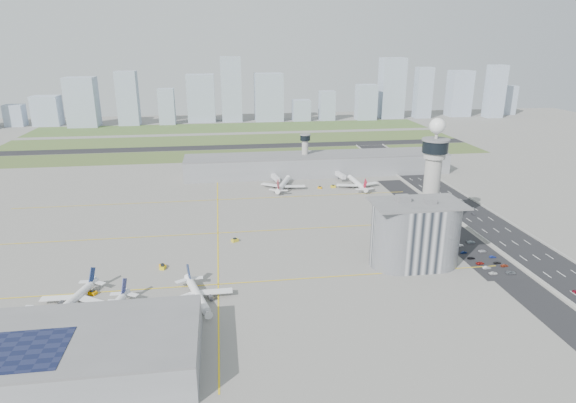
{
  "coord_description": "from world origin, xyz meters",
  "views": [
    {
      "loc": [
        -36.19,
        -220.14,
        100.22
      ],
      "look_at": [
        0.0,
        35.0,
        15.0
      ],
      "focal_mm": 30.0,
      "sensor_mm": 36.0,
      "label": 1
    }
  ],
  "objects": [
    {
      "name": "ground",
      "position": [
        0.0,
        0.0,
        0.0
      ],
      "size": [
        1000.0,
        1000.0,
        0.0
      ],
      "primitive_type": "plane",
      "color": "gray"
    },
    {
      "name": "grass_strip_0",
      "position": [
        -20.0,
        225.0,
        0.04
      ],
      "size": [
        480.0,
        50.0,
        0.08
      ],
      "primitive_type": "cube",
      "color": "#49602D",
      "rests_on": "ground"
    },
    {
      "name": "grass_strip_1",
      "position": [
        -20.0,
        300.0,
        0.04
      ],
      "size": [
        480.0,
        60.0,
        0.08
      ],
      "primitive_type": "cube",
      "color": "#48622E",
      "rests_on": "ground"
    },
    {
      "name": "grass_strip_2",
      "position": [
        -20.0,
        380.0,
        0.04
      ],
      "size": [
        480.0,
        70.0,
        0.08
      ],
      "primitive_type": "cube",
      "color": "#415E2C",
      "rests_on": "ground"
    },
    {
      "name": "runway",
      "position": [
        -20.0,
        262.0,
        0.06
      ],
      "size": [
        480.0,
        22.0,
        0.1
      ],
      "primitive_type": "cube",
      "color": "black",
      "rests_on": "ground"
    },
    {
      "name": "highway",
      "position": [
        115.0,
        0.0,
        0.05
      ],
      "size": [
        28.0,
        500.0,
        0.1
      ],
      "primitive_type": "cube",
      "color": "black",
      "rests_on": "ground"
    },
    {
      "name": "barrier_left",
      "position": [
        101.0,
        0.0,
        0.6
      ],
      "size": [
        0.6,
        500.0,
        1.2
      ],
      "primitive_type": "cube",
      "color": "#9E9E99",
      "rests_on": "ground"
    },
    {
      "name": "barrier_right",
      "position": [
        129.0,
        0.0,
        0.6
      ],
      "size": [
        0.6,
        500.0,
        1.2
      ],
      "primitive_type": "cube",
      "color": "#9E9E99",
      "rests_on": "ground"
    },
    {
      "name": "landside_road",
      "position": [
        90.0,
        -10.0,
        0.04
      ],
      "size": [
        18.0,
        260.0,
        0.08
      ],
      "primitive_type": "cube",
      "color": "black",
      "rests_on": "ground"
    },
    {
      "name": "parking_lot",
      "position": [
        88.0,
        -22.0,
        0.05
      ],
      "size": [
        20.0,
        44.0,
        0.1
      ],
      "primitive_type": "cube",
      "color": "black",
      "rests_on": "ground"
    },
    {
      "name": "taxiway_line_h_0",
      "position": [
        -40.0,
        -30.0,
        0.01
      ],
      "size": [
        260.0,
        0.6,
        0.01
      ],
      "primitive_type": "cube",
      "color": "yellow",
      "rests_on": "ground"
    },
    {
      "name": "taxiway_line_h_1",
      "position": [
        -40.0,
        30.0,
        0.01
      ],
      "size": [
        260.0,
        0.6,
        0.01
      ],
      "primitive_type": "cube",
      "color": "yellow",
      "rests_on": "ground"
    },
    {
      "name": "taxiway_line_h_2",
      "position": [
        -40.0,
        90.0,
        0.01
      ],
      "size": [
        260.0,
        0.6,
        0.01
      ],
      "primitive_type": "cube",
      "color": "yellow",
      "rests_on": "ground"
    },
    {
      "name": "taxiway_line_v",
      "position": [
        -40.0,
        30.0,
        0.01
      ],
      "size": [
        0.6,
        260.0,
        0.01
      ],
      "primitive_type": "cube",
      "color": "yellow",
      "rests_on": "ground"
    },
    {
      "name": "control_tower",
      "position": [
        72.0,
        8.0,
        35.04
      ],
      "size": [
        14.0,
        14.0,
        64.5
      ],
      "color": "#ADAAA5",
      "rests_on": "ground"
    },
    {
      "name": "secondary_tower",
      "position": [
        30.0,
        150.0,
        18.8
      ],
      "size": [
        8.6,
        8.6,
        31.9
      ],
      "color": "#ADAAA5",
      "rests_on": "ground"
    },
    {
      "name": "admin_building",
      "position": [
        51.99,
        -22.0,
        15.3
      ],
      "size": [
        42.0,
        24.0,
        33.5
      ],
      "color": "#B2B2B7",
      "rests_on": "ground"
    },
    {
      "name": "terminal_pier",
      "position": [
        40.0,
        148.0,
        7.9
      ],
      "size": [
        210.0,
        32.0,
        15.8
      ],
      "color": "gray",
      "rests_on": "ground"
    },
    {
      "name": "near_terminal",
      "position": [
        -88.07,
        -82.02,
        6.43
      ],
      "size": [
        84.0,
        42.0,
        13.0
      ],
      "color": "gray",
      "rests_on": "ground"
    },
    {
      "name": "airplane_near_a",
      "position": [
        -97.32,
        -40.18,
        4.76
      ],
      "size": [
        37.65,
        41.03,
        9.53
      ],
      "primitive_type": null,
      "rotation": [
        0.0,
        0.0,
        -1.87
      ],
      "color": "white",
      "rests_on": "ground"
    },
    {
      "name": "airplane_near_b",
      "position": [
        -81.4,
        -52.89,
        4.79
      ],
      "size": [
        36.75,
        40.43,
        9.58
      ],
      "primitive_type": null,
      "rotation": [
        0.0,
        0.0,
        -1.82
      ],
      "color": "white",
      "rests_on": "ground"
    },
    {
      "name": "airplane_near_c",
      "position": [
        -48.06,
        -43.89,
        4.9
      ],
      "size": [
        38.43,
        41.99,
        9.81
      ],
      "primitive_type": null,
      "rotation": [
        0.0,
        0.0,
        -1.29
      ],
      "color": "white",
      "rests_on": "ground"
    },
    {
      "name": "airplane_far_a",
      "position": [
        7.29,
        110.74,
        5.39
      ],
      "size": [
        43.7,
        47.2,
        10.77
      ],
      "primitive_type": null,
      "rotation": [
        0.0,
        0.0,
        1.23
      ],
      "color": "white",
      "rests_on": "ground"
    },
    {
      "name": "airplane_far_b",
      "position": [
        61.01,
        106.0,
        5.23
      ],
      "size": [
        33.63,
        38.95,
        10.46
      ],
      "primitive_type": null,
      "rotation": [
        0.0,
        0.0,
        1.62
      ],
      "color": "white",
      "rests_on": "ground"
    },
    {
      "name": "jet_bridge_near_0",
      "position": [
        -113.0,
        -61.0,
        2.85
      ],
      "size": [
        5.39,
        14.31,
        5.7
      ],
      "primitive_type": null,
      "rotation": [
        0.0,
        0.0,
        1.4
      ],
      "color": "silver",
      "rests_on": "ground"
    },
    {
      "name": "jet_bridge_near_1",
      "position": [
        -83.0,
        -61.0,
        2.85
      ],
      "size": [
        5.39,
        14.31,
        5.7
      ],
      "primitive_type": null,
      "rotation": [
        0.0,
        0.0,
        1.4
      ],
      "color": "silver",
      "rests_on": "ground"
    },
    {
      "name": "jet_bridge_near_2",
      "position": [
        -53.0,
        -61.0,
        2.85
      ],
      "size": [
        5.39,
        14.31,
        5.7
      ],
      "primitive_type": null,
      "rotation": [
        0.0,
        0.0,
        1.4
      ],
      "color": "silver",
      "rests_on": "ground"
    },
    {
      "name": "jet_bridge_far_0",
      "position": [
        2.0,
        132.0,
        2.85
      ],
      "size": [
        5.39,
        14.31,
        5.7
      ],
      "primitive_type": null,
      "rotation": [
        0.0,
        0.0,
        -1.4
      ],
      "color": "silver",
      "rests_on": "ground"
    },
    {
      "name": "jet_bridge_far_1",
      "position": [
        52.0,
        132.0,
        2.85
      ],
      "size": [
        5.39,
        14.31,
        5.7
      ],
      "primitive_type": null,
      "rotation": [
        0.0,
        0.0,
        -1.4
      ],
      "color": "silver",
      "rests_on": "ground"
    },
    {
      "name": "tug_0",
      "position": [
        -92.1,
        -31.57,
        0.93
      ],
      "size": [
        3.81,
        3.32,
        1.85
      ],
      "primitive_type": null,
      "rotation": [
        0.0,
        0.0,
        -2.01
      ],
      "color": "#DB8B00",
      "rests_on": "ground"
    },
    {
      "name": "tug_1",
      "position": [
        -65.48,
        -10.97,
        0.94
      ],
      "size": [
        2.99,
        3.69,
        1.87
      ],
      "primitive_type": null,
      "rotation": [
        0.0,
        0.0,
        -0.27
      ],
      "color": "yellow",
      "rests_on": "ground"
    },
    {
      "name": "tug_2",
      "position": [
        -65.8,
        -9.64,
        0.96
      ],
      "size": [
        3.51,
        3.97,
        1.92
      ],
      "primitive_type": null,
      "rotation": [
        0.0,
        0.0,
        0.46
      ],
      "color": "#FC9E03",
      "rests_on": "ground"
    },
    {
      "name": "tug_3",
      "position": [
        -31.06,
        16.78,
        1.0
      ],
      "size": [
        4.19,
        3.84,
        2.01
      ],
      "primitive_type": null,
      "rotation": [
        0.0,
        0.0,
        -1.01
      ],
      "color": "gold",
      "rests_on": "ground"
    },
    {
      "name": "tug_4",
      "position": [
        33.41,
        106.55,
        0.85
      ],
      "size": [
        3.5,
        3.06,
        1.7
      ],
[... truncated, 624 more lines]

